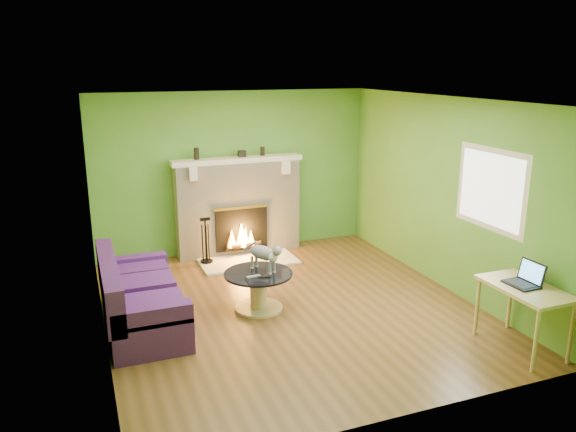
% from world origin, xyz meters
% --- Properties ---
extents(floor, '(5.00, 5.00, 0.00)m').
position_xyz_m(floor, '(0.00, 0.00, 0.00)').
color(floor, brown).
rests_on(floor, ground).
extents(ceiling, '(5.00, 5.00, 0.00)m').
position_xyz_m(ceiling, '(0.00, 0.00, 2.60)').
color(ceiling, white).
rests_on(ceiling, wall_back).
extents(wall_back, '(5.00, 0.00, 5.00)m').
position_xyz_m(wall_back, '(0.00, 2.50, 1.30)').
color(wall_back, '#4C812A').
rests_on(wall_back, floor).
extents(wall_front, '(5.00, 0.00, 5.00)m').
position_xyz_m(wall_front, '(0.00, -2.50, 1.30)').
color(wall_front, '#4C812A').
rests_on(wall_front, floor).
extents(wall_left, '(0.00, 5.00, 5.00)m').
position_xyz_m(wall_left, '(-2.25, 0.00, 1.30)').
color(wall_left, '#4C812A').
rests_on(wall_left, floor).
extents(wall_right, '(0.00, 5.00, 5.00)m').
position_xyz_m(wall_right, '(2.25, 0.00, 1.30)').
color(wall_right, '#4C812A').
rests_on(wall_right, floor).
extents(window_frame, '(0.00, 1.20, 1.20)m').
position_xyz_m(window_frame, '(2.24, -0.90, 1.55)').
color(window_frame, silver).
rests_on(window_frame, wall_right).
extents(window_pane, '(0.00, 1.06, 1.06)m').
position_xyz_m(window_pane, '(2.23, -0.90, 1.55)').
color(window_pane, white).
rests_on(window_pane, wall_right).
extents(fireplace, '(2.10, 0.46, 1.58)m').
position_xyz_m(fireplace, '(0.00, 2.32, 0.77)').
color(fireplace, beige).
rests_on(fireplace, floor).
extents(hearth, '(1.50, 0.75, 0.03)m').
position_xyz_m(hearth, '(0.00, 1.80, 0.01)').
color(hearth, beige).
rests_on(hearth, floor).
extents(mantel, '(2.10, 0.28, 0.08)m').
position_xyz_m(mantel, '(0.00, 2.30, 1.54)').
color(mantel, silver).
rests_on(mantel, fireplace).
extents(sofa, '(0.87, 1.86, 0.84)m').
position_xyz_m(sofa, '(-1.86, 0.17, 0.32)').
color(sofa, '#421757').
rests_on(sofa, floor).
extents(coffee_table, '(0.86, 0.86, 0.49)m').
position_xyz_m(coffee_table, '(-0.39, 0.09, 0.28)').
color(coffee_table, tan).
rests_on(coffee_table, floor).
extents(desk, '(0.57, 0.97, 0.72)m').
position_xyz_m(desk, '(1.95, -1.90, 0.63)').
color(desk, tan).
rests_on(desk, floor).
extents(cat, '(0.49, 0.66, 0.39)m').
position_xyz_m(cat, '(-0.31, 0.14, 0.68)').
color(cat, slate).
rests_on(cat, coffee_table).
extents(remote_silver, '(0.17, 0.06, 0.02)m').
position_xyz_m(remote_silver, '(-0.49, -0.03, 0.50)').
color(remote_silver, gray).
rests_on(remote_silver, coffee_table).
extents(remote_black, '(0.16, 0.07, 0.02)m').
position_xyz_m(remote_black, '(-0.37, -0.09, 0.50)').
color(remote_black, black).
rests_on(remote_black, coffee_table).
extents(laptop, '(0.31, 0.35, 0.26)m').
position_xyz_m(laptop, '(1.93, -1.85, 0.85)').
color(laptop, black).
rests_on(laptop, desk).
extents(fire_tools, '(0.19, 0.19, 0.72)m').
position_xyz_m(fire_tools, '(-0.63, 1.95, 0.39)').
color(fire_tools, black).
rests_on(fire_tools, hearth).
extents(mantel_vase_left, '(0.08, 0.08, 0.18)m').
position_xyz_m(mantel_vase_left, '(-0.64, 2.33, 1.67)').
color(mantel_vase_left, black).
rests_on(mantel_vase_left, mantel).
extents(mantel_vase_right, '(0.07, 0.07, 0.14)m').
position_xyz_m(mantel_vase_right, '(0.43, 2.33, 1.65)').
color(mantel_vase_right, black).
rests_on(mantel_vase_right, mantel).
extents(mantel_box, '(0.12, 0.08, 0.10)m').
position_xyz_m(mantel_box, '(0.09, 2.33, 1.63)').
color(mantel_box, black).
rests_on(mantel_box, mantel).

